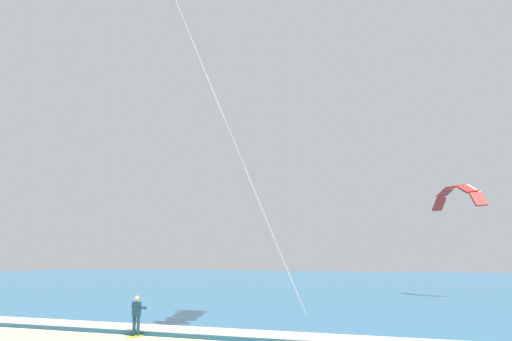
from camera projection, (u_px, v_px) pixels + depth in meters
name	position (u px, v px, depth m)	size (l,w,h in m)	color
sea	(396.00, 283.00, 80.80)	(200.00, 120.00, 0.20)	teal
surf_foam	(125.00, 326.00, 27.67)	(200.00, 2.14, 0.04)	white
surfboard	(136.00, 336.00, 25.80)	(0.53, 1.43, 0.09)	yellow
kitesurfer	(137.00, 314.00, 25.95)	(0.55, 0.54, 1.69)	#143347
kite_distant	(457.00, 194.00, 50.22)	(4.79, 4.67, 2.05)	red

